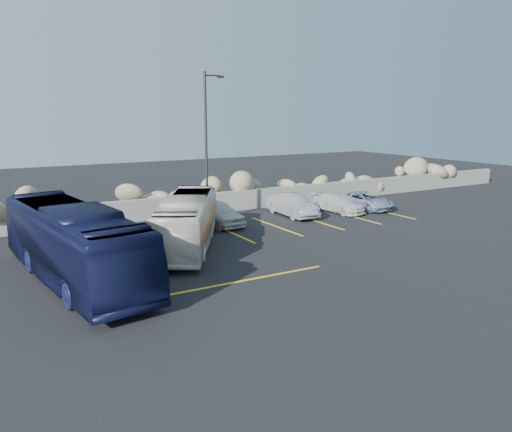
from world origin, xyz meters
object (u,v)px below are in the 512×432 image
tour_coach (73,243)px  car_a (218,213)px  lamppost (207,144)px  car_d (365,201)px  car_c (339,203)px  vintage_bus (187,221)px  car_b (292,205)px

tour_coach → car_a: tour_coach is taller
lamppost → car_d: size_ratio=2.09×
car_c → vintage_bus: bearing=-168.5°
car_a → car_d: car_a is taller
lamppost → vintage_bus: bearing=-125.8°
car_a → car_c: bearing=-8.3°
car_a → car_b: size_ratio=0.98×
lamppost → vintage_bus: (-2.87, -3.98, -3.13)m
car_b → car_c: size_ratio=1.05×
vintage_bus → car_b: vintage_bus is taller
lamppost → car_b: 6.24m
vintage_bus → car_d: 13.36m
vintage_bus → car_d: size_ratio=2.20×
car_b → car_d: car_b is taller
car_a → car_d: size_ratio=1.00×
car_b → car_d: (5.18, -0.49, -0.11)m
car_d → car_b: bearing=171.3°
car_d → car_a: bearing=173.6°
tour_coach → car_d: bearing=7.6°
tour_coach → car_b: bearing=15.0°
vintage_bus → tour_coach: tour_coach is taller
car_d → tour_coach: bearing=-168.0°
vintage_bus → car_c: (11.02, 2.87, -0.63)m
tour_coach → car_c: size_ratio=2.68×
lamppost → tour_coach: bearing=-142.7°
car_b → car_c: 3.17m
car_b → car_d: size_ratio=1.02×
tour_coach → car_c: (16.28, 5.09, -0.85)m
car_c → car_d: bearing=-6.0°
car_c → car_a: bearing=173.6°
tour_coach → car_a: bearing=25.9°
car_a → car_d: (9.95, -0.55, -0.12)m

